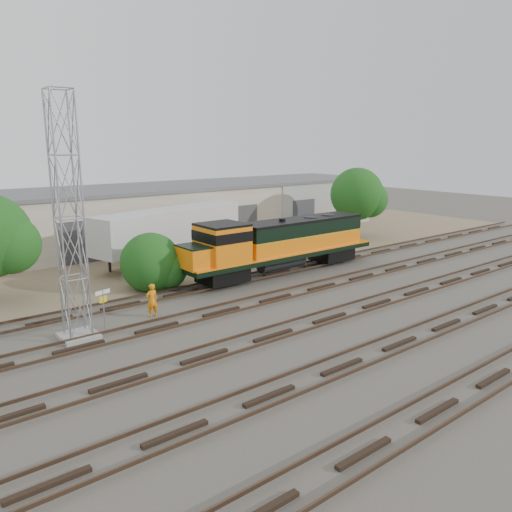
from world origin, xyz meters
TOP-DOWN VIEW (x-y plane):
  - ground at (0.00, 0.00)m, footprint 140.00×140.00m
  - dirt_strip at (0.00, 15.00)m, footprint 80.00×16.00m
  - tracks at (0.00, -3.00)m, footprint 80.00×20.40m
  - warehouse at (0.04, 22.98)m, footprint 58.40×10.40m
  - locomotive at (4.16, 6.00)m, footprint 16.27×2.85m
  - signal_tower at (-11.55, 2.83)m, footprint 1.72×1.72m
  - sign_post at (-10.05, 3.26)m, footprint 0.84×0.23m
  - worker at (-7.31, 3.33)m, footprint 0.70×0.47m
  - semi_trailer at (0.37, 14.47)m, footprint 14.00×6.28m
  - dumpster_blue at (18.34, 16.42)m, footprint 1.83×1.75m
  - dumpster_red at (20.43, 16.97)m, footprint 1.92×1.86m
  - tree_mid at (-4.63, 8.15)m, footprint 4.12×3.93m
  - tree_east at (19.57, 11.61)m, footprint 5.42×5.16m

SIDE VIEW (x-z plane):
  - ground at x=0.00m, z-range 0.00..0.00m
  - dirt_strip at x=0.00m, z-range 0.00..0.02m
  - tracks at x=0.00m, z-range -0.06..0.22m
  - dumpster_red at x=20.43m, z-range 0.00..1.40m
  - dumpster_blue at x=18.34m, z-range 0.00..1.50m
  - worker at x=-7.31m, z-range 0.00..1.88m
  - sign_post at x=-10.05m, z-range 0.42..2.50m
  - tree_mid at x=-4.63m, z-range -0.33..3.59m
  - locomotive at x=4.16m, z-range 0.30..4.21m
  - warehouse at x=0.04m, z-range 0.00..5.30m
  - semi_trailer at x=0.37m, z-range 0.55..4.78m
  - tree_east at x=19.57m, z-range 0.77..7.74m
  - signal_tower at x=-11.55m, z-range -0.15..11.50m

